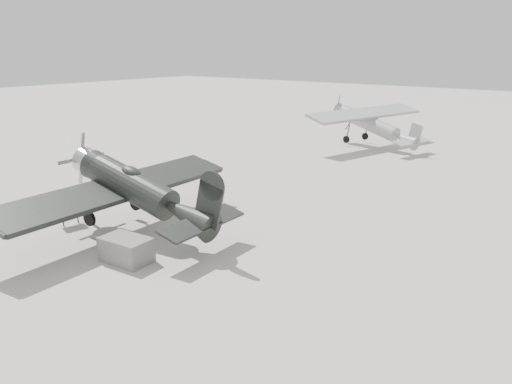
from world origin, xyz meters
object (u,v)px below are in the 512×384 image
lowwing_monoplane (139,190)px  equipment_block (126,250)px  highwing_monoplane (372,121)px  sign_board (69,206)px

lowwing_monoplane → equipment_block: bearing=-54.7°
lowwing_monoplane → highwing_monoplane: lowwing_monoplane is taller
highwing_monoplane → sign_board: size_ratio=8.02×
lowwing_monoplane → sign_board: size_ratio=7.85×
highwing_monoplane → lowwing_monoplane: bearing=-74.2°
lowwing_monoplane → equipment_block: lowwing_monoplane is taller
sign_board → equipment_block: bearing=-0.9°
highwing_monoplane → sign_board: 23.51m
highwing_monoplane → equipment_block: (1.94, -24.32, -1.51)m
lowwing_monoplane → sign_board: lowwing_monoplane is taller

